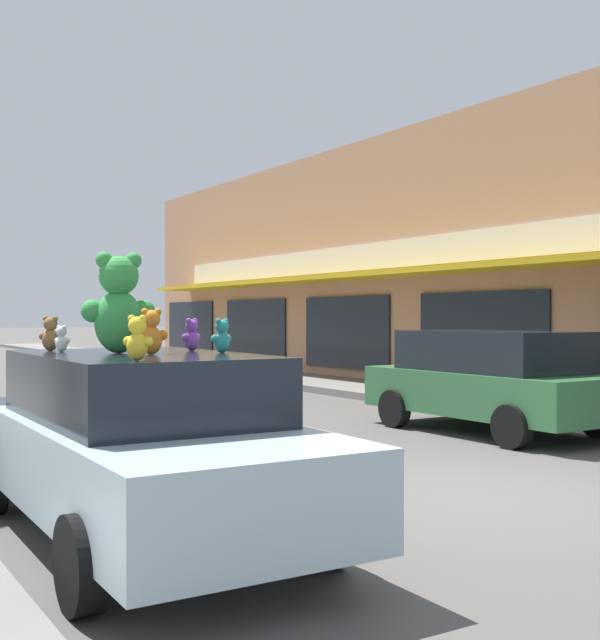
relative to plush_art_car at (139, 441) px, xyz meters
name	(u,v)px	position (x,y,z in m)	size (l,w,h in m)	color
ground_plane	(472,497)	(3.42, -0.39, -0.80)	(260.00, 260.00, 0.00)	#514F4C
storefront_row	(562,266)	(16.28, 9.14, 2.49)	(12.95, 30.95, 6.59)	tan
plush_art_car	(139,441)	(0.00, 0.00, 0.00)	(2.06, 4.76, 1.53)	#ADC6D1
teddy_bear_giant	(119,305)	(-0.12, 0.15, 1.14)	(0.64, 0.43, 0.85)	green
teddy_bear_teal	(222,336)	(0.64, -0.27, 0.87)	(0.22, 0.15, 0.29)	teal
teddy_bear_yellow	(137,339)	(-0.40, -1.02, 0.88)	(0.21, 0.23, 0.32)	yellow
teddy_bear_orange	(151,332)	(0.03, -0.20, 0.91)	(0.29, 0.19, 0.38)	orange
teddy_bear_brown	(51,334)	(-0.48, 0.91, 0.88)	(0.22, 0.21, 0.32)	olive
teddy_bear_purple	(192,335)	(0.60, 0.26, 0.87)	(0.22, 0.16, 0.29)	purple
teddy_bear_white	(62,339)	(-0.46, 0.65, 0.84)	(0.14, 0.17, 0.23)	white
parked_car_far_center	(492,378)	(6.93, 2.77, 0.06)	(2.07, 4.15, 1.61)	#336B3D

